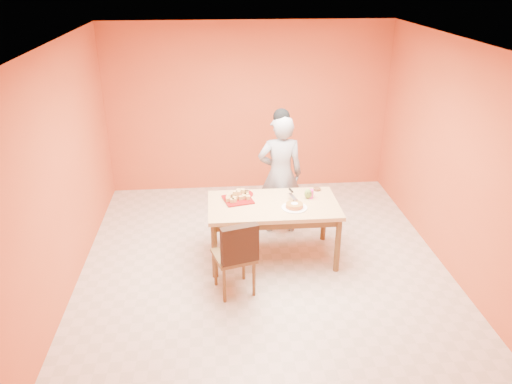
{
  "coord_description": "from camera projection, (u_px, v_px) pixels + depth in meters",
  "views": [
    {
      "loc": [
        -0.56,
        -5.26,
        3.43
      ],
      "look_at": [
        -0.07,
        0.3,
        0.89
      ],
      "focal_mm": 35.0,
      "sensor_mm": 36.0,
      "label": 1
    }
  ],
  "objects": [
    {
      "name": "wall_left",
      "position": [
        62.0,
        172.0,
        5.5
      ],
      "size": [
        0.0,
        5.0,
        5.0
      ],
      "primitive_type": "plane",
      "rotation": [
        1.57,
        0.0,
        1.57
      ],
      "color": "#D05830",
      "rests_on": "floor"
    },
    {
      "name": "ceiling",
      "position": [
        266.0,
        43.0,
        5.12
      ],
      "size": [
        5.0,
        5.0,
        0.0
      ],
      "primitive_type": "plane",
      "rotation": [
        3.14,
        0.0,
        0.0
      ],
      "color": "silver",
      "rests_on": "wall_back"
    },
    {
      "name": "pastry_platter",
      "position": [
        238.0,
        200.0,
        6.21
      ],
      "size": [
        0.41,
        0.41,
        0.02
      ],
      "primitive_type": "cube",
      "rotation": [
        0.0,
        0.0,
        0.24
      ],
      "color": "maroon",
      "rests_on": "dining_table"
    },
    {
      "name": "magenta_glass",
      "position": [
        310.0,
        194.0,
        6.26
      ],
      "size": [
        0.09,
        0.09,
        0.11
      ],
      "primitive_type": "cylinder",
      "rotation": [
        0.0,
        0.0,
        -0.24
      ],
      "color": "#DF218F",
      "rests_on": "dining_table"
    },
    {
      "name": "pastry_pile",
      "position": [
        238.0,
        195.0,
        6.19
      ],
      "size": [
        0.3,
        0.3,
        0.1
      ],
      "primitive_type": null,
      "color": "tan",
      "rests_on": "pastry_platter"
    },
    {
      "name": "wall_right",
      "position": [
        455.0,
        160.0,
        5.86
      ],
      "size": [
        0.0,
        5.0,
        5.0
      ],
      "primitive_type": "plane",
      "rotation": [
        1.57,
        0.0,
        -1.57
      ],
      "color": "#D05830",
      "rests_on": "floor"
    },
    {
      "name": "person",
      "position": [
        280.0,
        175.0,
        6.77
      ],
      "size": [
        0.61,
        0.4,
        1.68
      ],
      "primitive_type": "imported",
      "rotation": [
        0.0,
        0.0,
        3.14
      ],
      "color": "gray",
      "rests_on": "floor"
    },
    {
      "name": "cake_server",
      "position": [
        293.0,
        197.0,
        6.15
      ],
      "size": [
        0.1,
        0.24,
        0.01
      ],
      "primitive_type": "cube",
      "rotation": [
        0.0,
        0.0,
        0.23
      ],
      "color": "white",
      "rests_on": "sponge_cake"
    },
    {
      "name": "white_cake_plate",
      "position": [
        294.0,
        208.0,
        6.01
      ],
      "size": [
        0.4,
        0.4,
        0.01
      ],
      "primitive_type": "cylinder",
      "rotation": [
        0.0,
        0.0,
        -0.38
      ],
      "color": "white",
      "rests_on": "dining_table"
    },
    {
      "name": "dining_chair",
      "position": [
        234.0,
        255.0,
        5.56
      ],
      "size": [
        0.54,
        0.6,
        0.94
      ],
      "rotation": [
        0.0,
        0.0,
        0.27
      ],
      "color": "brown",
      "rests_on": "floor"
    },
    {
      "name": "egg_ornament",
      "position": [
        308.0,
        194.0,
        6.24
      ],
      "size": [
        0.11,
        0.09,
        0.13
      ],
      "primitive_type": "ellipsoid",
      "rotation": [
        0.0,
        0.0,
        0.11
      ],
      "color": "olive",
      "rests_on": "dining_table"
    },
    {
      "name": "wall_back",
      "position": [
        249.0,
        108.0,
        7.95
      ],
      "size": [
        4.5,
        0.0,
        4.5
      ],
      "primitive_type": "plane",
      "rotation": [
        1.57,
        0.0,
        0.0
      ],
      "color": "#D05830",
      "rests_on": "floor"
    },
    {
      "name": "floor",
      "position": [
        264.0,
        266.0,
        6.24
      ],
      "size": [
        5.0,
        5.0,
        0.0
      ],
      "primitive_type": "plane",
      "color": "beige",
      "rests_on": "ground"
    },
    {
      "name": "red_dinner_plate",
      "position": [
        243.0,
        194.0,
        6.36
      ],
      "size": [
        0.32,
        0.32,
        0.02
      ],
      "primitive_type": "cylinder",
      "rotation": [
        0.0,
        0.0,
        -0.31
      ],
      "color": "maroon",
      "rests_on": "dining_table"
    },
    {
      "name": "dining_table",
      "position": [
        273.0,
        210.0,
        6.17
      ],
      "size": [
        1.6,
        0.9,
        0.76
      ],
      "color": "#E2BB76",
      "rests_on": "floor"
    },
    {
      "name": "checker_tin",
      "position": [
        317.0,
        189.0,
        6.49
      ],
      "size": [
        0.13,
        0.13,
        0.03
      ],
      "primitive_type": "cylinder",
      "rotation": [
        0.0,
        0.0,
        -0.4
      ],
      "color": "black",
      "rests_on": "dining_table"
    },
    {
      "name": "sponge_cake",
      "position": [
        294.0,
        206.0,
        6.0
      ],
      "size": [
        0.26,
        0.26,
        0.05
      ],
      "primitive_type": "cylinder",
      "rotation": [
        0.0,
        0.0,
        0.28
      ],
      "color": "#C56F33",
      "rests_on": "white_cake_plate"
    }
  ]
}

